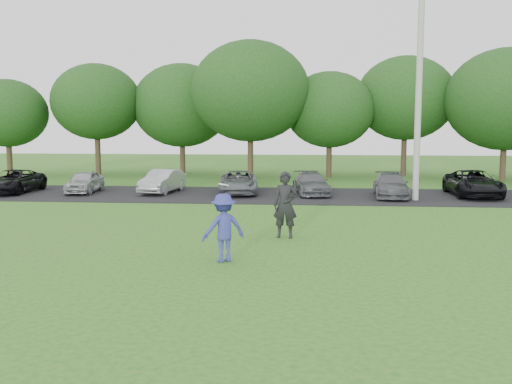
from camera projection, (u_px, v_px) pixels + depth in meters
ground at (244, 258)px, 14.75m from camera, size 100.00×100.00×0.00m
parking_lot at (274, 195)px, 27.60m from camera, size 32.00×6.50×0.03m
utility_pole at (419, 77)px, 25.12m from camera, size 0.28×0.28×10.99m
frisbee_player at (224, 228)px, 14.25m from camera, size 1.28×1.11×2.02m
camera_bystander at (285, 205)px, 17.24m from camera, size 0.78×0.56×2.02m
parked_cars at (284, 183)px, 27.62m from camera, size 27.86×4.91×1.23m
tree_row at (307, 101)px, 36.54m from camera, size 42.39×9.85×8.64m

